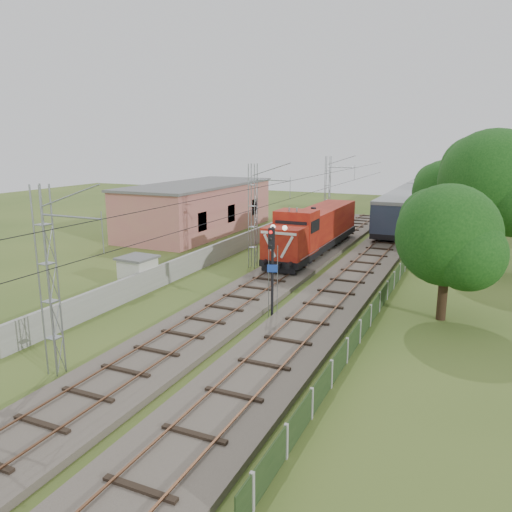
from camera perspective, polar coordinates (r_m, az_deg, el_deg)
The scene contains 15 objects.
ground at distance 27.50m, azimuth -5.16°, elevation -7.56°, with size 140.00×140.00×0.00m, color #3D5520.
track_main at distance 33.39m, azimuth 0.75°, elevation -3.44°, with size 4.20×70.00×0.45m.
track_side at distance 44.09m, azimuth 13.57°, elevation 0.26°, with size 4.20×80.00×0.45m.
catenary at distance 38.20m, azimuth -0.29°, elevation 4.60°, with size 3.31×70.00×8.00m.
boundary_wall at distance 40.39m, azimuth -4.87°, elevation 0.26°, with size 0.25×40.00×1.50m, color #9E9E99.
station_building at distance 54.50m, azimuth -6.59°, elevation 5.54°, with size 8.40×20.40×5.22m.
fence at distance 27.34m, azimuth 12.93°, elevation -6.64°, with size 0.12×32.00×1.20m.
locomotive at distance 43.14m, azimuth 6.72°, elevation 3.06°, with size 3.00×17.14×4.35m.
coach_rake at distance 81.14m, azimuth 18.88°, elevation 7.31°, with size 3.06×68.25×3.54m.
signal_post at distance 26.92m, azimuth 1.83°, elevation -0.05°, with size 0.55×0.45×5.18m.
relay_hut at distance 33.81m, azimuth -13.33°, elevation -1.90°, with size 2.30×2.30×2.25m.
tree_a at distance 28.49m, azimuth 21.20°, elevation 2.08°, with size 5.78×5.50×7.49m.
tree_b at distance 41.10m, azimuth 25.55°, elevation 7.53°, with size 8.16×7.77×10.58m.
tree_c at distance 47.82m, azimuth 20.99°, elevation 6.65°, with size 6.24×5.94×8.09m.
tree_d at distance 60.40m, azimuth 25.21°, elevation 8.73°, with size 7.92×7.54×10.26m.
Camera 1 is at (12.79, -22.35, 9.64)m, focal length 35.00 mm.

